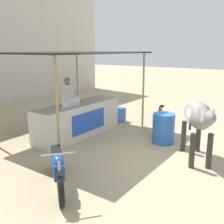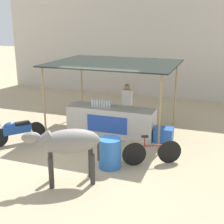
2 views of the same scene
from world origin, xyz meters
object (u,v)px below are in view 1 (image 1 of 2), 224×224
at_px(water_barrel, 163,128).
at_px(cow, 198,117).
at_px(bicycle_leaning, 161,119).
at_px(motorcycle_parked, 57,166).
at_px(stall_counter, 79,119).
at_px(cooler_box, 116,115).
at_px(vendor_behind_counter, 68,102).

relative_size(water_barrel, cow, 0.47).
bearing_deg(bicycle_leaning, motorcycle_parked, 179.64).
bearing_deg(cow, motorcycle_parked, 148.37).
bearing_deg(motorcycle_parked, stall_counter, 34.97).
bearing_deg(motorcycle_parked, cooler_box, 21.01).
height_order(cooler_box, water_barrel, water_barrel).
xyz_separation_m(vendor_behind_counter, bicycle_leaning, (1.50, -2.57, -0.50)).
xyz_separation_m(stall_counter, bicycle_leaning, (1.84, -1.82, -0.13)).
height_order(motorcycle_parked, bicycle_leaning, motorcycle_parked).
bearing_deg(stall_counter, water_barrel, -70.94).
relative_size(stall_counter, cow, 1.71).
distance_m(vendor_behind_counter, bicycle_leaning, 3.02).
distance_m(water_barrel, cow, 1.42).
distance_m(water_barrel, motorcycle_parked, 3.42).
bearing_deg(cooler_box, motorcycle_parked, -158.99).
bearing_deg(motorcycle_parked, cow, -31.63).
bearing_deg(stall_counter, motorcycle_parked, -145.03).
bearing_deg(vendor_behind_counter, motorcycle_parked, -138.78).
bearing_deg(cooler_box, water_barrel, -114.45).
relative_size(stall_counter, bicycle_leaning, 2.04).
bearing_deg(vendor_behind_counter, bicycle_leaning, -59.71).
relative_size(cooler_box, motorcycle_parked, 0.42).
bearing_deg(motorcycle_parked, water_barrel, -9.67).
height_order(vendor_behind_counter, cow, vendor_behind_counter).
distance_m(stall_counter, vendor_behind_counter, 0.91).
height_order(cooler_box, bicycle_leaning, bicycle_leaning).
bearing_deg(water_barrel, vendor_behind_counter, 98.64).
xyz_separation_m(cooler_box, cow, (-1.69, -3.37, 0.79)).
xyz_separation_m(cow, motorcycle_parked, (-2.72, 1.68, -0.61)).
relative_size(vendor_behind_counter, motorcycle_parked, 1.14).
bearing_deg(stall_counter, cooler_box, -3.01).
relative_size(vendor_behind_counter, bicycle_leaning, 1.12).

